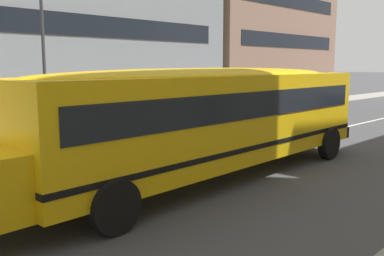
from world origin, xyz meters
The scene contains 5 objects.
ground_plane centered at (0.00, 0.00, 0.00)m, with size 400.00×400.00×0.00m, color #424244.
lane_centreline centered at (0.00, 0.00, 0.00)m, with size 110.00×0.16×0.01m, color silver.
school_bus centered at (3.24, -1.74, 1.80)m, with size 13.63×3.24×3.03m.
parked_car_dark_blue_by_lamppost centered at (23.33, 5.89, 0.84)m, with size 3.95×1.98×1.64m.
street_lamp centered at (3.38, 7.76, 4.31)m, with size 0.44×0.44×6.80m.
Camera 1 is at (-5.25, -9.46, 3.09)m, focal length 39.96 mm.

